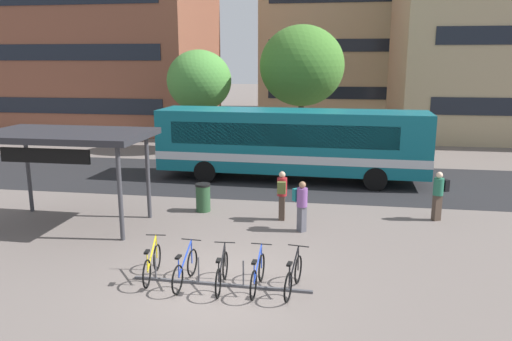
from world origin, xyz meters
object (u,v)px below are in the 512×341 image
object	(u,v)px
parked_bicycle_yellow_0	(152,264)
parked_bicycle_blue_3	(258,275)
trash_bin	(203,197)
commuter_teal_pack_1	(301,203)
street_tree_0	(302,66)
street_tree_1	(199,81)
commuter_olive_pack_2	(282,192)
commuter_black_pack_0	(439,192)
parked_bicycle_black_2	(222,273)
transit_shelter	(66,138)
city_bus	(293,142)
parked_bicycle_black_4	(293,277)
parked_bicycle_blue_1	(185,270)

from	to	relation	value
parked_bicycle_yellow_0	parked_bicycle_blue_3	size ratio (longest dim) A/B	1.00
trash_bin	parked_bicycle_blue_3	bearing A→B (deg)	-63.67
commuter_teal_pack_1	street_tree_0	bearing A→B (deg)	142.98
street_tree_1	commuter_teal_pack_1	bearing A→B (deg)	-62.32
commuter_olive_pack_2	trash_bin	world-z (taller)	commuter_olive_pack_2
commuter_olive_pack_2	street_tree_1	size ratio (longest dim) A/B	0.29
commuter_black_pack_0	commuter_teal_pack_1	bearing A→B (deg)	-6.04
parked_bicycle_black_2	commuter_olive_pack_2	xyz separation A→B (m)	(0.88, 5.37, 0.60)
transit_shelter	commuter_black_pack_0	bearing A→B (deg)	11.68
city_bus	commuter_teal_pack_1	distance (m)	6.92
transit_shelter	commuter_teal_pack_1	size ratio (longest dim) A/B	3.23
parked_bicycle_black_4	trash_bin	distance (m)	7.01
commuter_black_pack_0	commuter_olive_pack_2	size ratio (longest dim) A/B	1.00
commuter_olive_pack_2	street_tree_0	bearing A→B (deg)	-0.86
city_bus	transit_shelter	xyz separation A→B (m)	(-6.72, -7.39, 1.15)
parked_bicycle_blue_3	street_tree_0	bearing A→B (deg)	3.02
commuter_black_pack_0	commuter_teal_pack_1	xyz separation A→B (m)	(-4.56, -1.83, -0.04)
city_bus	parked_bicycle_blue_3	world-z (taller)	city_bus
city_bus	parked_bicycle_yellow_0	xyz separation A→B (m)	(-2.58, -10.95, -1.39)
parked_bicycle_black_4	parked_bicycle_blue_1	bearing A→B (deg)	98.84
parked_bicycle_blue_3	street_tree_1	world-z (taller)	street_tree_1
street_tree_1	street_tree_0	bearing A→B (deg)	3.83
street_tree_0	parked_bicycle_black_2	bearing A→B (deg)	-92.01
parked_bicycle_yellow_0	street_tree_1	world-z (taller)	street_tree_1
parked_bicycle_black_2	commuter_olive_pack_2	distance (m)	5.47
parked_bicycle_blue_1	parked_bicycle_blue_3	world-z (taller)	same
parked_bicycle_black_2	commuter_teal_pack_1	xyz separation A→B (m)	(1.61, 4.37, 0.57)
commuter_olive_pack_2	street_tree_1	distance (m)	14.08
parked_bicycle_blue_3	trash_bin	world-z (taller)	trash_bin
parked_bicycle_blue_3	street_tree_1	xyz separation A→B (m)	(-6.19, 17.55, 3.81)
parked_bicycle_yellow_0	street_tree_1	size ratio (longest dim) A/B	0.29
parked_bicycle_blue_3	street_tree_1	distance (m)	19.00
street_tree_1	parked_bicycle_blue_3	bearing A→B (deg)	-70.57
commuter_black_pack_0	trash_bin	bearing A→B (deg)	-26.18
parked_bicycle_black_2	parked_bicycle_blue_3	distance (m)	0.87
city_bus	commuter_black_pack_0	bearing A→B (deg)	-40.65
transit_shelter	trash_bin	bearing A→B (deg)	29.23
street_tree_0	commuter_olive_pack_2	bearing A→B (deg)	-88.88
trash_bin	street_tree_1	distance (m)	12.63
parked_bicycle_blue_1	parked_bicycle_black_4	xyz separation A→B (m)	(2.66, 0.00, 0.00)
parked_bicycle_blue_1	commuter_olive_pack_2	distance (m)	5.65
street_tree_1	trash_bin	bearing A→B (deg)	-74.33
commuter_olive_pack_2	commuter_black_pack_0	bearing A→B (deg)	-83.02
parked_bicycle_yellow_0	trash_bin	xyz separation A→B (m)	(-0.21, 5.72, 0.13)
parked_bicycle_black_4	parked_bicycle_black_2	bearing A→B (deg)	100.61
commuter_teal_pack_1	city_bus	bearing A→B (deg)	146.19
transit_shelter	commuter_teal_pack_1	world-z (taller)	transit_shelter
parked_bicycle_black_4	parked_bicycle_blue_3	bearing A→B (deg)	100.19
parked_bicycle_black_4	commuter_teal_pack_1	bearing A→B (deg)	10.29
transit_shelter	parked_bicycle_blue_1	bearing A→B (deg)	-36.04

